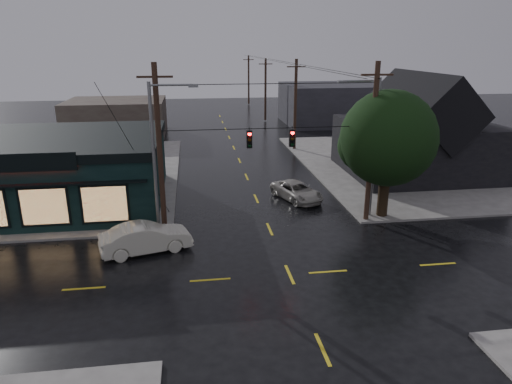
{
  "coord_description": "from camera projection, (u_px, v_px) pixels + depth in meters",
  "views": [
    {
      "loc": [
        -4.57,
        -20.17,
        11.07
      ],
      "look_at": [
        -1.01,
        5.0,
        2.83
      ],
      "focal_mm": 32.0,
      "sensor_mm": 36.0,
      "label": 1
    }
  ],
  "objects": [
    {
      "name": "bg_building_east",
      "position": [
        333.0,
        104.0,
        66.67
      ],
      "size": [
        14.0,
        12.0,
        5.6
      ],
      "primitive_type": "cube",
      "color": "#27272C",
      "rests_on": "ground"
    },
    {
      "name": "utility_pole_ne",
      "position": [
        366.0,
        221.0,
        30.01
      ],
      "size": [
        2.0,
        0.32,
        10.15
      ],
      "primitive_type": null,
      "color": "#351F17",
      "rests_on": "ground"
    },
    {
      "name": "pizza_shop",
      "position": [
        46.0,
        170.0,
        32.42
      ],
      "size": [
        16.3,
        12.34,
        4.9
      ],
      "color": "black",
      "rests_on": "ground"
    },
    {
      "name": "ground_plane",
      "position": [
        290.0,
        274.0,
        23.02
      ],
      "size": [
        160.0,
        160.0,
        0.0
      ],
      "primitive_type": "plane",
      "color": "black"
    },
    {
      "name": "sidewalk_nw",
      "position": [
        13.0,
        179.0,
        39.17
      ],
      "size": [
        28.0,
        28.0,
        0.15
      ],
      "primitive_type": "cube",
      "color": "slate",
      "rests_on": "ground"
    },
    {
      "name": "streetlight_ne",
      "position": [
        369.0,
        217.0,
        30.73
      ],
      "size": [
        5.4,
        0.3,
        9.15
      ],
      "primitive_type": null,
      "color": "slate",
      "rests_on": "ground"
    },
    {
      "name": "streetlight_nw",
      "position": [
        160.0,
        236.0,
        27.58
      ],
      "size": [
        5.4,
        0.3,
        9.15
      ],
      "primitive_type": null,
      "color": "slate",
      "rests_on": "ground"
    },
    {
      "name": "utility_pole_nw",
      "position": [
        165.0,
        232.0,
        28.27
      ],
      "size": [
        2.0,
        0.32,
        10.15
      ],
      "primitive_type": null,
      "color": "#351F17",
      "rests_on": "ground"
    },
    {
      "name": "utility_pole_far_c",
      "position": [
        249.0,
        105.0,
        87.93
      ],
      "size": [
        2.0,
        0.32,
        9.15
      ],
      "primitive_type": null,
      "color": "#351F17",
      "rests_on": "ground"
    },
    {
      "name": "span_signal_assembly",
      "position": [
        271.0,
        138.0,
        27.4
      ],
      "size": [
        13.0,
        0.48,
        1.23
      ],
      "color": "black",
      "rests_on": "ground"
    },
    {
      "name": "sedan_cream",
      "position": [
        146.0,
        238.0,
        25.32
      ],
      "size": [
        5.28,
        3.04,
        1.64
      ],
      "primitive_type": "imported",
      "rotation": [
        0.0,
        0.0,
        1.85
      ],
      "color": "beige",
      "rests_on": "ground"
    },
    {
      "name": "utility_pole_far_b",
      "position": [
        265.0,
        121.0,
        69.09
      ],
      "size": [
        2.0,
        0.32,
        9.15
      ],
      "primitive_type": null,
      "color": "#351F17",
      "rests_on": "ground"
    },
    {
      "name": "sidewalk_ne",
      "position": [
        447.0,
        163.0,
        44.5
      ],
      "size": [
        28.0,
        28.0,
        0.15
      ],
      "primitive_type": "cube",
      "color": "slate",
      "rests_on": "ground"
    },
    {
      "name": "corner_tree",
      "position": [
        388.0,
        139.0,
        29.04
      ],
      "size": [
        6.18,
        6.18,
        8.32
      ],
      "color": "black",
      "rests_on": "ground"
    },
    {
      "name": "ne_building",
      "position": [
        419.0,
        124.0,
        39.65
      ],
      "size": [
        12.6,
        11.6,
        8.75
      ],
      "color": "black",
      "rests_on": "ground"
    },
    {
      "name": "bg_building_west",
      "position": [
        117.0,
        117.0,
        58.15
      ],
      "size": [
        12.0,
        10.0,
        4.4
      ],
      "primitive_type": "cube",
      "color": "#3F322E",
      "rests_on": "ground"
    },
    {
      "name": "utility_pole_far_a",
      "position": [
        294.0,
        150.0,
        50.26
      ],
      "size": [
        2.0,
        0.32,
        9.65
      ],
      "primitive_type": null,
      "color": "#351F17",
      "rests_on": "ground"
    },
    {
      "name": "suv_silver",
      "position": [
        297.0,
        191.0,
        33.95
      ],
      "size": [
        3.72,
        5.17,
        1.31
      ],
      "primitive_type": "imported",
      "rotation": [
        0.0,
        0.0,
        0.37
      ],
      "color": "#A7A29A",
      "rests_on": "ground"
    }
  ]
}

